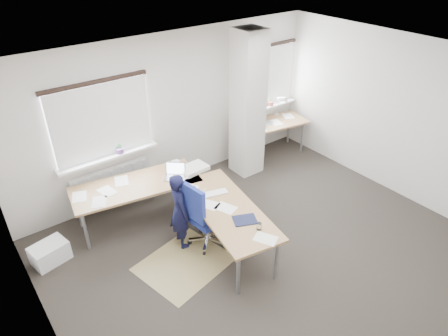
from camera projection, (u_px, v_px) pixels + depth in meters
ground at (263, 249)px, 6.11m from camera, size 6.00×6.00×0.00m
room_shell at (257, 133)px, 5.60m from camera, size 6.04×5.04×2.82m
floor_mat at (184, 263)px, 5.84m from camera, size 1.41×1.26×0.01m
white_crate at (50, 253)px, 5.82m from camera, size 0.56×0.44×0.30m
desk_main at (183, 196)px, 6.10m from camera, size 2.40×2.98×0.96m
desk_side at (273, 124)px, 8.36m from camera, size 1.50×0.93×1.22m
task_chair at (205, 227)px, 6.05m from camera, size 0.63×0.62×1.15m
person at (180, 211)px, 5.91m from camera, size 0.37×0.50×1.25m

